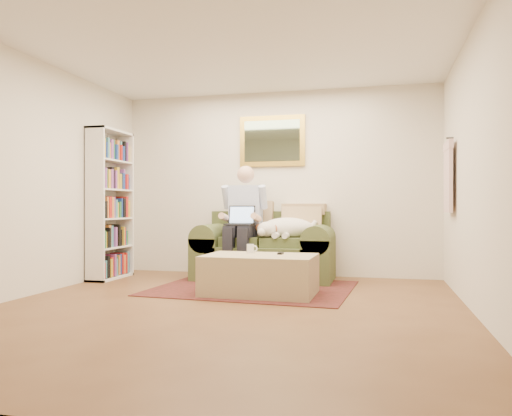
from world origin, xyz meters
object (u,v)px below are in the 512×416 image
at_px(sofa, 265,256).
at_px(coffee_mug, 250,249).
at_px(laptop, 240,220).
at_px(ottoman, 260,275).
at_px(bookshelf, 110,204).
at_px(seated_man, 242,222).
at_px(sleeping_dog, 288,228).

xyz_separation_m(sofa, coffee_mug, (0.05, -0.95, 0.18)).
xyz_separation_m(laptop, ottoman, (0.48, -0.92, -0.58)).
bearing_deg(sofa, bookshelf, -168.66).
bearing_deg(sofa, seated_man, -148.55).
height_order(sofa, sleeping_dog, sofa).
distance_m(seated_man, ottoman, 1.23).
xyz_separation_m(sleeping_dog, ottoman, (-0.12, -1.07, -0.47)).
distance_m(sofa, bookshelf, 2.20).
height_order(seated_man, coffee_mug, seated_man).
distance_m(ottoman, coffee_mug, 0.37).
bearing_deg(sleeping_dog, laptop, -166.36).
height_order(laptop, sleeping_dog, laptop).
distance_m(sleeping_dog, bookshelf, 2.41).
height_order(seated_man, ottoman, seated_man).
height_order(sofa, laptop, laptop).
xyz_separation_m(sofa, seated_man, (-0.27, -0.17, 0.45)).
relative_size(sofa, ottoman, 1.50).
height_order(sofa, seated_man, seated_man).
distance_m(seated_man, sleeping_dog, 0.60).
xyz_separation_m(sleeping_dog, bookshelf, (-2.37, -0.32, 0.31)).
xyz_separation_m(sofa, bookshelf, (-2.05, -0.41, 0.69)).
bearing_deg(bookshelf, seated_man, 7.84).
relative_size(ottoman, bookshelf, 0.60).
height_order(laptop, coffee_mug, laptop).
xyz_separation_m(seated_man, laptop, (0.00, -0.07, 0.04)).
bearing_deg(coffee_mug, sofa, 92.94).
height_order(sleeping_dog, coffee_mug, sleeping_dog).
distance_m(sleeping_dog, ottoman, 1.17).
height_order(seated_man, bookshelf, bookshelf).
height_order(ottoman, bookshelf, bookshelf).
distance_m(sofa, ottoman, 1.18).
bearing_deg(ottoman, sleeping_dog, 83.80).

